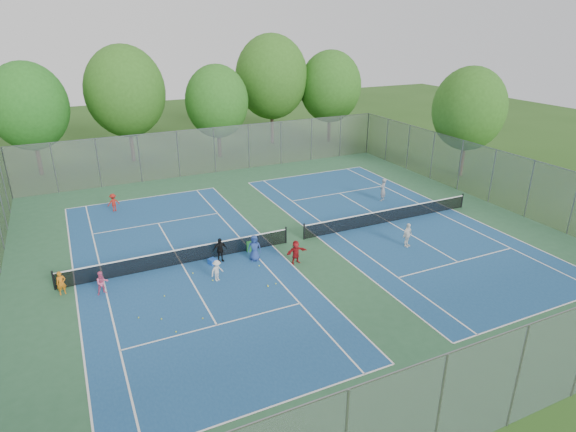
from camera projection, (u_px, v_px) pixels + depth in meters
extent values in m
plane|color=#264C17|center=(295.00, 241.00, 29.40)|extent=(120.00, 120.00, 0.00)
cube|color=#2A5938|center=(295.00, 241.00, 29.40)|extent=(32.00, 32.00, 0.01)
cube|color=navy|center=(182.00, 264.00, 26.61)|extent=(10.97, 23.77, 0.01)
cube|color=navy|center=(389.00, 222.00, 32.18)|extent=(10.97, 23.77, 0.01)
cube|color=black|center=(181.00, 257.00, 26.45)|extent=(12.87, 0.10, 0.91)
cube|color=black|center=(389.00, 216.00, 32.01)|extent=(12.87, 0.10, 0.91)
cube|color=gray|center=(215.00, 150.00, 42.04)|extent=(32.00, 0.10, 4.00)
cube|color=gray|center=(517.00, 377.00, 15.26)|extent=(32.00, 0.10, 4.00)
cube|color=gray|center=(492.00, 176.00, 35.00)|extent=(0.10, 32.00, 4.00)
cylinder|color=#443326|center=(38.00, 155.00, 41.59)|extent=(0.36, 0.36, 3.50)
ellipsoid|color=#23641C|center=(28.00, 106.00, 40.03)|extent=(6.40, 6.40, 7.36)
cylinder|color=#443326|center=(131.00, 141.00, 45.54)|extent=(0.36, 0.36, 3.85)
ellipsoid|color=#2E601C|center=(125.00, 91.00, 43.80)|extent=(7.20, 7.20, 8.28)
cylinder|color=#443326|center=(219.00, 141.00, 47.18)|extent=(0.36, 0.36, 3.15)
ellipsoid|color=#28631C|center=(217.00, 101.00, 45.74)|extent=(6.00, 6.00, 6.90)
cylinder|color=#443326|center=(272.00, 124.00, 52.27)|extent=(0.36, 0.36, 4.20)
ellipsoid|color=#2F611C|center=(271.00, 77.00, 50.41)|extent=(7.60, 7.60, 8.74)
cylinder|color=#443326|center=(329.00, 126.00, 53.11)|extent=(0.36, 0.36, 3.50)
ellipsoid|color=#2B601C|center=(330.00, 87.00, 51.52)|extent=(6.60, 6.60, 7.59)
cylinder|color=#443326|center=(462.00, 156.00, 41.31)|extent=(0.36, 0.36, 3.50)
ellipsoid|color=#2A5C1A|center=(469.00, 109.00, 39.81)|extent=(6.00, 6.00, 6.90)
cube|color=blue|center=(212.00, 262.00, 26.57)|extent=(0.49, 0.49, 0.33)
cube|color=green|center=(249.00, 247.00, 27.98)|extent=(0.38, 0.38, 0.60)
imported|color=orange|center=(61.00, 283.00, 23.48)|extent=(0.49, 0.36, 1.23)
imported|color=#DC5585|center=(102.00, 283.00, 23.51)|extent=(0.67, 0.57, 1.23)
imported|color=silver|center=(217.00, 271.00, 24.72)|extent=(0.86, 0.69, 1.17)
imported|color=black|center=(220.00, 250.00, 26.66)|extent=(0.86, 0.42, 1.42)
imported|color=navy|center=(254.00, 248.00, 26.77)|extent=(0.87, 0.72, 1.53)
imported|color=maroon|center=(296.00, 252.00, 26.49)|extent=(1.29, 0.50, 1.36)
imported|color=#A11F17|center=(113.00, 203.00, 33.80)|extent=(0.92, 0.63, 1.30)
imported|color=gray|center=(383.00, 190.00, 35.68)|extent=(0.76, 0.69, 1.74)
imported|color=white|center=(407.00, 235.00, 28.45)|extent=(0.94, 0.63, 1.48)
sphere|color=#CCD130|center=(268.00, 286.00, 24.37)|extent=(0.07, 0.07, 0.07)
sphere|color=#C4DB33|center=(213.00, 281.00, 24.85)|extent=(0.07, 0.07, 0.07)
sphere|color=#D4E836|center=(193.00, 273.00, 25.58)|extent=(0.07, 0.07, 0.07)
sphere|color=#C5DB32|center=(164.00, 296.00, 23.45)|extent=(0.07, 0.07, 0.07)
sphere|color=#BACE30|center=(161.00, 319.00, 21.65)|extent=(0.07, 0.07, 0.07)
sphere|color=#AAC92E|center=(139.00, 318.00, 21.75)|extent=(0.07, 0.07, 0.07)
sphere|color=#BDCD2F|center=(176.00, 332.00, 20.76)|extent=(0.07, 0.07, 0.07)
sphere|color=#D7F238|center=(276.00, 284.00, 24.56)|extent=(0.07, 0.07, 0.07)
sphere|color=#CBF037|center=(259.00, 266.00, 26.36)|extent=(0.07, 0.07, 0.07)
sphere|color=yellow|center=(268.00, 287.00, 24.30)|extent=(0.07, 0.07, 0.07)
sphere|color=gold|center=(203.00, 319.00, 21.69)|extent=(0.07, 0.07, 0.07)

